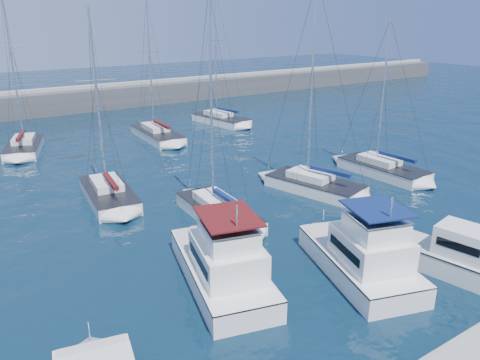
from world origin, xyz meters
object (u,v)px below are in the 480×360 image
sailboat_mid_b (109,194)px  sailboat_mid_c (218,212)px  motor_yacht_stbd_inner (363,257)px  motor_yacht_stbd_outer (453,257)px  sailboat_mid_e (383,169)px  sailboat_back_c (221,119)px  motor_yacht_port_inner (224,266)px  sailboat_back_a (24,147)px  sailboat_mid_d (315,185)px  sailboat_back_b (157,134)px

sailboat_mid_b → sailboat_mid_c: 9.02m
motor_yacht_stbd_inner → sailboat_mid_c: bearing=120.8°
motor_yacht_stbd_outer → sailboat_mid_b: size_ratio=0.44×
sailboat_mid_e → sailboat_back_c: (-1.10, 25.30, 0.03)m
motor_yacht_port_inner → sailboat_mid_b: 14.81m
sailboat_mid_c → sailboat_back_a: sailboat_back_a is taller
motor_yacht_stbd_inner → sailboat_mid_b: size_ratio=0.62×
motor_yacht_port_inner → motor_yacht_stbd_inner: 7.40m
sailboat_mid_c → sailboat_back_c: (15.73, 25.39, 0.01)m
motor_yacht_stbd_inner → sailboat_mid_c: size_ratio=0.58×
motor_yacht_stbd_inner → sailboat_mid_c: (-2.51, 10.65, -0.60)m
sailboat_mid_d → sailboat_back_a: size_ratio=0.96×
motor_yacht_stbd_outer → sailboat_mid_c: bearing=106.3°
motor_yacht_stbd_outer → sailboat_back_a: (-14.68, 38.21, -0.39)m
sailboat_mid_d → sailboat_mid_e: 7.73m
sailboat_mid_c → sailboat_mid_e: size_ratio=1.13×
sailboat_back_b → sailboat_back_c: bearing=17.6°
sailboat_mid_c → sailboat_back_b: 23.35m
motor_yacht_stbd_inner → sailboat_back_c: bearing=87.4°
sailboat_mid_e → sailboat_back_a: bearing=131.7°
motor_yacht_stbd_outer → sailboat_back_a: sailboat_back_a is taller
sailboat_back_a → sailboat_mid_e: bearing=-27.9°
motor_yacht_port_inner → motor_yacht_stbd_inner: size_ratio=1.08×
motor_yacht_stbd_outer → sailboat_back_b: size_ratio=0.41×
sailboat_mid_e → sailboat_back_b: 25.18m
motor_yacht_port_inner → sailboat_mid_d: bearing=44.6°
sailboat_mid_d → sailboat_mid_e: (7.73, -0.23, -0.03)m
motor_yacht_port_inner → sailboat_back_a: sailboat_back_a is taller
sailboat_mid_d → sailboat_mid_b: bearing=138.0°
sailboat_back_b → sailboat_mid_d: bearing=-78.8°
motor_yacht_stbd_outer → sailboat_mid_e: 16.53m
motor_yacht_stbd_inner → sailboat_mid_d: size_ratio=0.55×
sailboat_back_c → sailboat_mid_c: bearing=-131.9°
sailboat_mid_d → sailboat_mid_e: sailboat_mid_d is taller
sailboat_mid_b → sailboat_mid_c: bearing=-48.9°
sailboat_mid_e → sailboat_back_b: bearing=113.5°
sailboat_back_a → sailboat_back_c: (23.60, 0.24, -0.01)m
sailboat_mid_c → motor_yacht_port_inner: bearing=-116.1°
motor_yacht_stbd_inner → sailboat_mid_d: 12.82m
sailboat_mid_b → sailboat_back_b: sailboat_back_b is taller
sailboat_mid_c → sailboat_back_a: 26.36m
sailboat_mid_b → sailboat_back_c: sailboat_back_c is taller
sailboat_mid_e → sailboat_back_c: bearing=89.6°
sailboat_back_a → motor_yacht_port_inner: bearing=-65.9°
sailboat_back_a → sailboat_back_b: size_ratio=1.10×
sailboat_mid_d → sailboat_back_b: 22.59m
motor_yacht_stbd_inner → sailboat_back_a: (-10.38, 35.81, -0.58)m
motor_yacht_stbd_outer → sailboat_mid_b: 23.71m
sailboat_mid_b → sailboat_back_b: (10.77, 15.23, -0.00)m
sailboat_mid_c → sailboat_mid_e: sailboat_mid_c is taller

